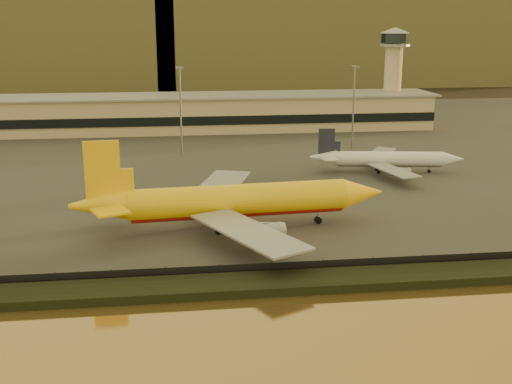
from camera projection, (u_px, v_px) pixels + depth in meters
ground at (249, 249)px, 110.35m from camera, size 900.00×900.00×0.00m
embankment at (262, 284)px, 93.88m from camera, size 320.00×7.00×1.40m
tarmac at (213, 146)px, 201.35m from camera, size 320.00×220.00×0.20m
perimeter_fence at (259, 270)px, 97.56m from camera, size 300.00×0.05×2.20m
terminal_building at (166, 114)px, 227.23m from camera, size 202.00×25.00×12.60m
control_tower at (393, 66)px, 239.00m from camera, size 11.20×11.20×35.50m
apron_light_masts at (270, 103)px, 180.03m from camera, size 152.20×12.20×25.40m
distant_hills at (157, 31)px, 425.45m from camera, size 470.00×160.00×70.00m
dhl_cargo_jet at (233, 202)px, 119.24m from camera, size 59.10×57.75×17.65m
white_narrowbody_jet at (386, 159)px, 164.73m from camera, size 39.33×37.97×11.32m
gse_vehicle_yellow at (299, 199)px, 136.82m from camera, size 4.60×3.12×1.90m
gse_vehicle_white at (126, 196)px, 138.97m from camera, size 4.72×2.49×2.04m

